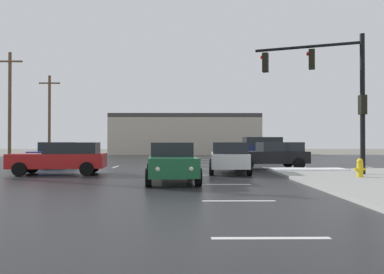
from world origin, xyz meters
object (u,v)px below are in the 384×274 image
object	(u,v)px
sedan_red	(62,158)
sedan_green	(171,161)
sedan_white	(229,157)
sedan_blue	(55,154)
sedan_black	(272,155)
utility_pole_far	(10,104)
fire_hydrant	(360,168)
traffic_signal_mast	(332,83)
utility_pole_distant	(49,114)
suv_navy	(262,147)

from	to	relation	value
sedan_red	sedan_green	xyz separation A→B (m)	(5.53, -3.34, 0.00)
sedan_white	sedan_blue	bearing A→B (deg)	68.11
sedan_black	sedan_blue	bearing A→B (deg)	-13.67
sedan_green	sedan_red	bearing A→B (deg)	-126.07
sedan_black	utility_pole_far	xyz separation A→B (m)	(-20.81, 11.07, 4.14)
fire_hydrant	sedan_black	world-z (taller)	sedan_black
fire_hydrant	sedan_green	size ratio (longest dim) A/B	0.17
traffic_signal_mast	sedan_black	distance (m)	6.28
traffic_signal_mast	utility_pole_distant	size ratio (longest dim) A/B	0.75
fire_hydrant	suv_navy	bearing A→B (deg)	91.12
fire_hydrant	utility_pole_distant	world-z (taller)	utility_pole_distant
utility_pole_distant	traffic_signal_mast	bearing A→B (deg)	-46.12
sedan_green	sedan_black	bearing A→B (deg)	137.22
sedan_green	sedan_black	distance (m)	9.27
fire_hydrant	sedan_red	world-z (taller)	sedan_red
suv_navy	utility_pole_distant	world-z (taller)	utility_pole_distant
sedan_black	utility_pole_distant	world-z (taller)	utility_pole_distant
sedan_blue	utility_pole_distant	xyz separation A→B (m)	(-6.05, 15.68, 3.66)
traffic_signal_mast	utility_pole_distant	world-z (taller)	utility_pole_distant
traffic_signal_mast	sedan_black	size ratio (longest dim) A/B	1.39
traffic_signal_mast	utility_pole_far	xyz separation A→B (m)	(-22.63, 15.90, 0.57)
sedan_black	suv_navy	size ratio (longest dim) A/B	0.94
suv_navy	utility_pole_far	xyz separation A→B (m)	(-22.70, -1.42, 3.90)
utility_pole_distant	utility_pole_far	bearing A→B (deg)	-100.45
fire_hydrant	sedan_white	xyz separation A→B (m)	(-5.17, 3.47, 0.32)
fire_hydrant	sedan_white	size ratio (longest dim) A/B	0.17
sedan_white	suv_navy	bearing A→B (deg)	-13.37
traffic_signal_mast	utility_pole_far	world-z (taller)	utility_pole_far
utility_pole_far	sedan_red	bearing A→B (deg)	-57.46
fire_hydrant	sedan_black	bearing A→B (deg)	108.52
suv_navy	utility_pole_far	world-z (taller)	utility_pole_far
traffic_signal_mast	utility_pole_distant	xyz separation A→B (m)	(-21.45, 22.31, 0.08)
fire_hydrant	suv_navy	size ratio (longest dim) A/B	0.16
utility_pole_distant	suv_navy	bearing A→B (deg)	-13.03
suv_navy	sedan_black	bearing A→B (deg)	76.99
sedan_black	sedan_white	bearing A→B (deg)	42.27
traffic_signal_mast	sedan_red	size ratio (longest dim) A/B	1.40
sedan_black	utility_pole_distant	size ratio (longest dim) A/B	0.54
sedan_red	sedan_blue	world-z (taller)	same
suv_navy	sedan_blue	bearing A→B (deg)	30.25
sedan_red	sedan_green	bearing A→B (deg)	144.24
sedan_green	sedan_black	size ratio (longest dim) A/B	1.00
sedan_white	utility_pole_distant	world-z (taller)	utility_pole_distant
sedan_red	utility_pole_far	distance (m)	18.32
traffic_signal_mast	suv_navy	xyz separation A→B (m)	(0.07, 17.33, -3.34)
sedan_white	sedan_blue	world-z (taller)	same
sedan_black	utility_pole_far	world-z (taller)	utility_pole_far
sedan_white	sedan_green	world-z (taller)	same
fire_hydrant	utility_pole_far	xyz separation A→B (m)	(-23.07, 17.81, 4.46)
suv_navy	sedan_green	bearing A→B (deg)	64.66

